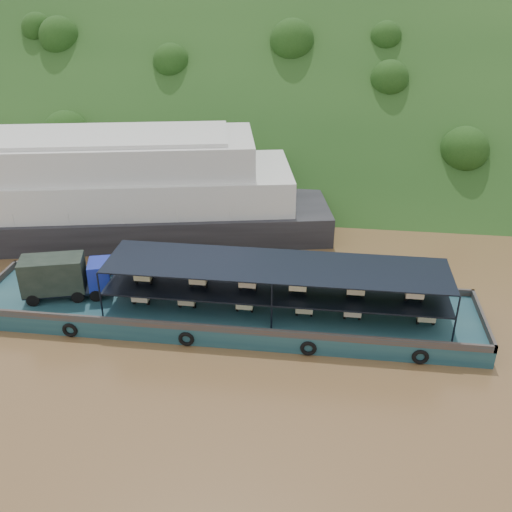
# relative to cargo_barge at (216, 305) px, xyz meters

# --- Properties ---
(ground) EXTENTS (160.00, 160.00, 0.00)m
(ground) POSITION_rel_cargo_barge_xyz_m (4.31, 0.83, -1.08)
(ground) COLOR brown
(ground) RESTS_ON ground
(hillside) EXTENTS (140.00, 39.60, 39.60)m
(hillside) POSITION_rel_cargo_barge_xyz_m (4.31, 36.83, -1.08)
(hillside) COLOR #143312
(hillside) RESTS_ON ground
(cargo_barge) EXTENTS (35.00, 7.18, 4.54)m
(cargo_barge) POSITION_rel_cargo_barge_xyz_m (0.00, 0.00, 0.00)
(cargo_barge) COLOR #123441
(cargo_barge) RESTS_ON ground
(passenger_ferry) EXTENTS (46.81, 20.14, 9.21)m
(passenger_ferry) POSITION_rel_cargo_barge_xyz_m (-15.27, 13.41, 2.91)
(passenger_ferry) COLOR black
(passenger_ferry) RESTS_ON ground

